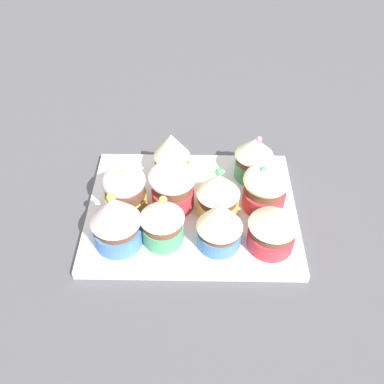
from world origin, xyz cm
name	(u,v)px	position (x,y,z in cm)	size (l,w,h in cm)	color
ground_plane	(192,220)	(0.00, 0.00, -1.50)	(180.00, 180.00, 3.00)	#4C4C51
baking_tray	(192,210)	(0.00, 0.00, 0.60)	(28.88, 22.65, 1.20)	silver
cupcake_0	(116,220)	(-9.29, -6.23, 5.28)	(6.34, 6.34, 8.35)	#477AC6
cupcake_1	(162,220)	(-3.63, -5.65, 4.89)	(5.64, 5.64, 7.52)	#4C9E6B
cupcake_2	(220,224)	(3.52, -6.24, 4.91)	(5.82, 5.82, 7.22)	#477AC6
cupcake_3	(273,227)	(10.08, -6.39, 4.67)	(6.19, 6.19, 6.80)	#D1333D
cupcake_4	(125,190)	(-9.02, -0.19, 4.57)	(5.81, 5.81, 6.88)	#EFC651
cupcake_5	(173,186)	(-2.63, 0.56, 4.78)	(6.40, 6.40, 6.77)	#D1333D
cupcake_6	(218,193)	(3.48, -0.72, 4.69)	(5.83, 5.83, 7.18)	#EFC651
cupcake_7	(265,188)	(9.86, 0.62, 4.52)	(6.14, 6.14, 6.77)	#D1333D
cupcake_8	(172,156)	(-3.01, 6.49, 5.04)	(5.28, 5.28, 7.62)	#EFC651
cupcake_9	(254,157)	(8.82, 6.71, 4.76)	(5.55, 5.55, 7.22)	#4C9E6B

